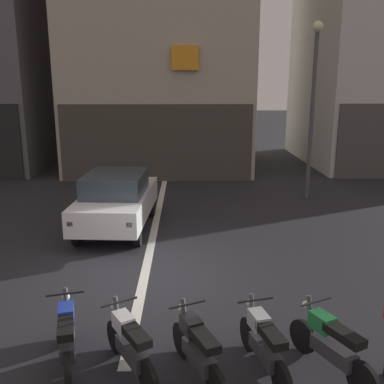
{
  "coord_description": "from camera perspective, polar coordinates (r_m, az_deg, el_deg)",
  "views": [
    {
      "loc": [
        0.9,
        -8.42,
        4.0
      ],
      "look_at": [
        1.05,
        2.0,
        1.4
      ],
      "focal_mm": 40.63,
      "sensor_mm": 36.0,
      "label": 1
    }
  ],
  "objects": [
    {
      "name": "street_lamp",
      "position": [
        15.73,
        15.65,
        12.48
      ],
      "size": [
        0.36,
        0.36,
        6.02
      ],
      "color": "#47474C",
      "rests_on": "ground"
    },
    {
      "name": "building_mid_block",
      "position": [
        23.05,
        -4.16,
        22.14
      ],
      "size": [
        8.28,
        9.67,
        14.58
      ],
      "color": "#B2A893",
      "rests_on": "ground"
    },
    {
      "name": "car_white_crossing_near",
      "position": [
        12.27,
        -9.82,
        -0.91
      ],
      "size": [
        1.98,
        4.19,
        1.64
      ],
      "color": "black",
      "rests_on": "ground"
    },
    {
      "name": "motorcycle_blue_row_leftmost",
      "position": [
        6.87,
        -16.08,
        -17.62
      ],
      "size": [
        0.59,
        1.64,
        0.98
      ],
      "color": "black",
      "rests_on": "ground"
    },
    {
      "name": "lane_centre_line",
      "position": [
        14.99,
        -4.23,
        -1.49
      ],
      "size": [
        0.2,
        18.0,
        0.01
      ],
      "primitive_type": "cube",
      "color": "silver",
      "rests_on": "ground"
    },
    {
      "name": "motorcycle_black_row_centre",
      "position": [
        6.37,
        0.65,
        -19.77
      ],
      "size": [
        0.76,
        1.56,
        0.98
      ],
      "color": "black",
      "rests_on": "ground"
    },
    {
      "name": "motorcycle_green_row_rightmost",
      "position": [
        6.74,
        17.73,
        -18.44
      ],
      "size": [
        0.81,
        1.52,
        0.98
      ],
      "color": "black",
      "rests_on": "ground"
    },
    {
      "name": "ground_plane",
      "position": [
        9.37,
        -6.37,
        -11.36
      ],
      "size": [
        120.0,
        120.0,
        0.0
      ],
      "primitive_type": "plane",
      "color": "#232328"
    },
    {
      "name": "motorcycle_white_row_left_mid",
      "position": [
        6.5,
        -8.19,
        -19.15
      ],
      "size": [
        0.91,
        1.47,
        0.98
      ],
      "color": "black",
      "rests_on": "ground"
    },
    {
      "name": "motorcycle_silver_row_right_mid",
      "position": [
        6.54,
        9.39,
        -18.98
      ],
      "size": [
        0.6,
        1.64,
        0.98
      ],
      "color": "black",
      "rests_on": "ground"
    }
  ]
}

